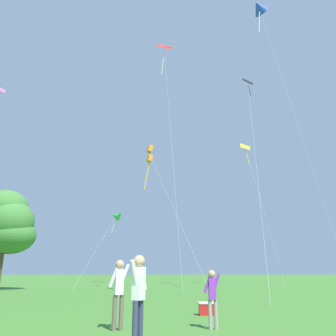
{
  "coord_description": "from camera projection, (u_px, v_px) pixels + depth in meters",
  "views": [
    {
      "loc": [
        0.44,
        -5.29,
        1.47
      ],
      "look_at": [
        1.52,
        24.97,
        11.01
      ],
      "focal_mm": 35.36,
      "sensor_mm": 36.0,
      "label": 1
    }
  ],
  "objects": [
    {
      "name": "kite_blue_delta",
      "position": [
        259.0,
        7.0,
        37.13
      ],
      "size": [
        3.65,
        7.13,
        30.93
      ],
      "color": "blue",
      "rests_on": "ground_plane"
    },
    {
      "name": "person_far_back",
      "position": [
        119.0,
        287.0,
        8.97
      ],
      "size": [
        0.57,
        0.26,
        1.78
      ],
      "color": "#665B4C",
      "rests_on": "ground_plane"
    },
    {
      "name": "tree_left_oak",
      "position": [
        8.0,
        223.0,
        29.31
      ],
      "size": [
        4.83,
        4.64,
        8.58
      ],
      "color": "brown",
      "rests_on": "ground_plane"
    },
    {
      "name": "kite_yellow_diamond",
      "position": [
        247.0,
        153.0,
        44.66
      ],
      "size": [
        1.78,
        7.65,
        18.45
      ],
      "color": "yellow",
      "rests_on": "ground_plane"
    },
    {
      "name": "kite_red_high",
      "position": [
        164.0,
        56.0,
        41.41
      ],
      "size": [
        2.22,
        11.83,
        29.72
      ],
      "color": "red",
      "rests_on": "ground_plane"
    },
    {
      "name": "kite_black_large",
      "position": [
        249.0,
        92.0,
        29.43
      ],
      "size": [
        3.86,
        11.46,
        18.9
      ],
      "color": "black",
      "rests_on": "ground_plane"
    },
    {
      "name": "kite_green_small",
      "position": [
        116.0,
        216.0,
        35.54
      ],
      "size": [
        3.12,
        7.02,
        7.8
      ],
      "color": "green",
      "rests_on": "ground_plane"
    },
    {
      "name": "picnic_cooler",
      "position": [
        207.0,
        308.0,
        11.8
      ],
      "size": [
        0.6,
        0.4,
        0.44
      ],
      "color": "red",
      "rests_on": "ground_plane"
    },
    {
      "name": "person_with_spool",
      "position": [
        212.0,
        293.0,
        9.07
      ],
      "size": [
        0.49,
        0.21,
        1.52
      ],
      "color": "gray",
      "rests_on": "ground_plane"
    },
    {
      "name": "person_near_tree",
      "position": [
        138.0,
        290.0,
        7.04
      ],
      "size": [
        0.38,
        0.54,
        1.82
      ],
      "color": "#2D3351",
      "rests_on": "ground_plane"
    },
    {
      "name": "kite_orange_box",
      "position": [
        150.0,
        155.0,
        27.45
      ],
      "size": [
        4.11,
        7.91,
        11.61
      ],
      "color": "orange",
      "rests_on": "ground_plane"
    }
  ]
}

